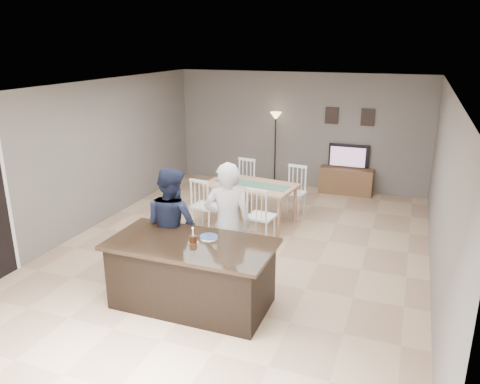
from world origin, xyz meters
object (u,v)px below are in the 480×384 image
at_px(television, 348,156).
at_px(kitchen_island, 192,273).
at_px(floor_lamp, 276,129).
at_px(tv_console, 346,181).
at_px(woman, 228,225).
at_px(dining_table, 251,191).
at_px(plate_stack, 209,237).
at_px(birthday_cake, 193,239).
at_px(man, 172,225).

bearing_deg(television, kitchen_island, 77.99).
bearing_deg(floor_lamp, tv_console, -0.67).
bearing_deg(woman, dining_table, -94.01).
xyz_separation_m(kitchen_island, plate_stack, (0.17, 0.19, 0.46)).
distance_m(plate_stack, floor_lamp, 5.46).
distance_m(kitchen_island, birthday_cake, 0.50).
xyz_separation_m(tv_console, birthday_cake, (-1.17, -5.57, 0.65)).
bearing_deg(floor_lamp, kitchen_island, -84.69).
height_order(television, woman, woman).
height_order(dining_table, floor_lamp, floor_lamp).
distance_m(tv_console, television, 0.57).
bearing_deg(dining_table, woman, -70.65).
height_order(kitchen_island, birthday_cake, birthday_cake).
height_order(woman, plate_stack, woman).
bearing_deg(plate_stack, man, 154.09).
bearing_deg(birthday_cake, floor_lamp, 95.64).
distance_m(man, floor_lamp, 5.07).
height_order(man, floor_lamp, floor_lamp).
bearing_deg(birthday_cake, woman, 73.93).
relative_size(kitchen_island, birthday_cake, 10.18).
bearing_deg(kitchen_island, floor_lamp, 95.31).
bearing_deg(kitchen_island, woman, 71.57).
bearing_deg(plate_stack, dining_table, 98.26).
distance_m(kitchen_island, dining_table, 3.10).
relative_size(kitchen_island, woman, 1.18).
distance_m(dining_table, floor_lamp, 2.63).
distance_m(television, floor_lamp, 1.80).
xyz_separation_m(kitchen_island, tv_console, (1.20, 5.57, -0.15)).
xyz_separation_m(man, plate_stack, (0.74, -0.36, 0.06)).
bearing_deg(television, plate_stack, 79.29).
relative_size(television, plate_stack, 3.84).
distance_m(man, dining_table, 2.56).
bearing_deg(woman, man, -5.06).
distance_m(tv_console, man, 5.35).
relative_size(birthday_cake, floor_lamp, 0.12).
xyz_separation_m(kitchen_island, television, (1.20, 5.64, 0.41)).
bearing_deg(man, floor_lamp, -72.27).
distance_m(tv_console, floor_lamp, 2.03).
bearing_deg(tv_console, plate_stack, -100.85).
distance_m(man, plate_stack, 0.83).
relative_size(kitchen_island, tv_console, 1.79).
bearing_deg(woman, television, -116.56).
bearing_deg(kitchen_island, birthday_cake, 4.48).
relative_size(kitchen_island, man, 1.26).
xyz_separation_m(television, man, (-1.77, -5.09, -0.01)).
height_order(television, man, man).
xyz_separation_m(kitchen_island, woman, (0.23, 0.70, 0.46)).
xyz_separation_m(tv_console, dining_table, (-1.45, -2.49, 0.35)).
relative_size(birthday_cake, dining_table, 0.10).
relative_size(woman, man, 1.07).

